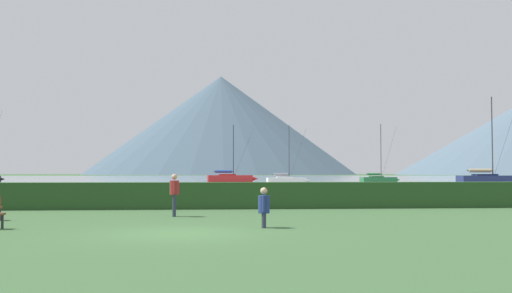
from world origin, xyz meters
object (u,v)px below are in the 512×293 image
Objects in this scene: sailboat_slip_0 at (489,179)px; sailboat_slip_3 at (379,179)px; sailboat_slip_2 at (230,178)px; person_seated_viewer at (264,206)px; person_standing_walker at (174,191)px; sailboat_slip_4 at (287,180)px.

sailboat_slip_0 reaches higher than sailboat_slip_3.
sailboat_slip_2 is 7.84× the size of person_seated_viewer.
person_seated_viewer is (-25.96, -74.25, 0.12)m from sailboat_slip_3.
sailboat_slip_3 is 78.66m from person_seated_viewer.
sailboat_slip_0 is 7.31× the size of person_standing_walker.
sailboat_slip_0 reaches higher than person_seated_viewer.
sailboat_slip_0 reaches higher than sailboat_slip_2.
sailboat_slip_3 is 1.10× the size of sailboat_slip_4.
person_standing_walker is (-3.05, 4.77, 0.29)m from person_seated_viewer.
sailboat_slip_0 is 66.12m from person_standing_walker.
person_standing_walker is at bearing -124.48° from sailboat_slip_0.
sailboat_slip_4 reaches higher than person_seated_viewer.
person_seated_viewer is at bearing -97.26° from sailboat_slip_2.
sailboat_slip_4 is (7.81, -13.68, -0.17)m from sailboat_slip_2.
sailboat_slip_2 is 5.94× the size of person_standing_walker.
sailboat_slip_0 is 41.07m from sailboat_slip_2.
person_seated_viewer is at bearing -101.39° from sailboat_slip_4.
sailboat_slip_0 is 19.42m from sailboat_slip_3.
sailboat_slip_3 is (-10.40, 16.39, -0.20)m from sailboat_slip_0.
sailboat_slip_2 is at bearing 116.65° from sailboat_slip_4.
person_standing_walker reaches higher than person_seated_viewer.
sailboat_slip_3 is at bearing 63.25° from person_standing_walker.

